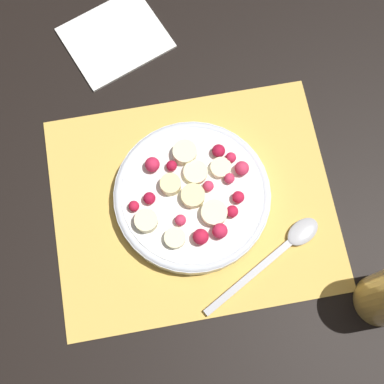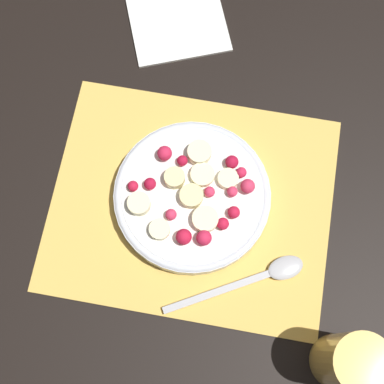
{
  "view_description": "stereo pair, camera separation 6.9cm",
  "coord_description": "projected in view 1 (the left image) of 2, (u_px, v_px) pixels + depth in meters",
  "views": [
    {
      "loc": [
        -0.03,
        -0.19,
        0.7
      ],
      "look_at": [
        -0.0,
        0.01,
        0.04
      ],
      "focal_mm": 50.0,
      "sensor_mm": 36.0,
      "label": 1
    },
    {
      "loc": [
        0.03,
        -0.19,
        0.7
      ],
      "look_at": [
        -0.0,
        0.01,
        0.04
      ],
      "focal_mm": 50.0,
      "sensor_mm": 36.0,
      "label": 2
    }
  ],
  "objects": [
    {
      "name": "napkin",
      "position": [
        115.0,
        37.0,
        0.79
      ],
      "size": [
        0.18,
        0.17,
        0.01
      ],
      "color": "white",
      "rests_on": "ground_plane"
    },
    {
      "name": "placemat",
      "position": [
        193.0,
        203.0,
        0.72
      ],
      "size": [
        0.38,
        0.31,
        0.01
      ],
      "color": "#E0B251",
      "rests_on": "ground_plane"
    },
    {
      "name": "spoon",
      "position": [
        286.0,
        246.0,
        0.7
      ],
      "size": [
        0.18,
        0.11,
        0.01
      ],
      "rotation": [
        0.0,
        0.0,
        6.79
      ],
      "color": "#B2B2B7",
      "rests_on": "placemat"
    },
    {
      "name": "ground_plane",
      "position": [
        193.0,
        204.0,
        0.73
      ],
      "size": [
        3.0,
        3.0,
        0.0
      ],
      "primitive_type": "plane",
      "color": "black"
    },
    {
      "name": "fruit_bowl",
      "position": [
        192.0,
        195.0,
        0.71
      ],
      "size": [
        0.21,
        0.21,
        0.05
      ],
      "color": "silver",
      "rests_on": "placemat"
    }
  ]
}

